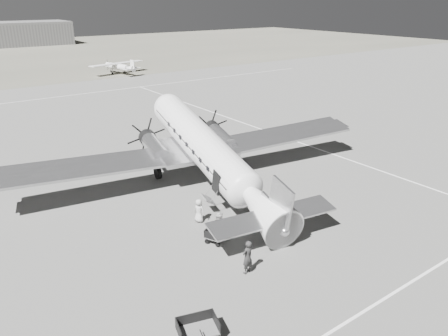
# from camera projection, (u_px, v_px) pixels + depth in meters

# --- Properties ---
(ground) EXTENTS (260.00, 260.00, 0.00)m
(ground) POSITION_uv_depth(u_px,v_px,m) (232.00, 190.00, 31.66)
(ground) COLOR slate
(ground) RESTS_ON ground
(taxi_line_near) EXTENTS (60.00, 0.15, 0.01)m
(taxi_line_near) POSITION_uv_depth(u_px,v_px,m) (405.00, 286.00, 21.10)
(taxi_line_near) COLOR white
(taxi_line_near) RESTS_ON ground
(taxi_line_right) EXTENTS (0.15, 80.00, 0.01)m
(taxi_line_right) POSITION_uv_depth(u_px,v_px,m) (341.00, 157.00, 38.22)
(taxi_line_right) COLOR white
(taxi_line_right) RESTS_ON ground
(taxi_line_horizon) EXTENTS (90.00, 0.15, 0.01)m
(taxi_line_horizon) POSITION_uv_depth(u_px,v_px,m) (62.00, 96.00, 61.82)
(taxi_line_horizon) COLOR white
(taxi_line_horizon) RESTS_ON ground
(dc3_airliner) EXTENTS (31.35, 23.93, 5.48)m
(dc3_airliner) POSITION_uv_depth(u_px,v_px,m) (208.00, 153.00, 31.01)
(dc3_airliner) COLOR #B9B9BC
(dc3_airliner) RESTS_ON ground
(light_plane_right) EXTENTS (12.52, 10.95, 2.26)m
(light_plane_right) POSITION_uv_depth(u_px,v_px,m) (119.00, 68.00, 79.50)
(light_plane_right) COLOR white
(light_plane_right) RESTS_ON ground
(baggage_cart_near) EXTENTS (1.90, 1.66, 0.89)m
(baggage_cart_near) POSITION_uv_depth(u_px,v_px,m) (218.00, 234.00, 24.90)
(baggage_cart_near) COLOR #5D5D5D
(baggage_cart_near) RESTS_ON ground
(baggage_cart_far) EXTENTS (1.99, 1.65, 0.97)m
(baggage_cart_far) POSITION_uv_depth(u_px,v_px,m) (198.00, 330.00, 17.61)
(baggage_cart_far) COLOR #5D5D5D
(baggage_cart_far) RESTS_ON ground
(ground_crew) EXTENTS (0.72, 0.52, 1.82)m
(ground_crew) POSITION_uv_depth(u_px,v_px,m) (247.00, 257.00, 21.81)
(ground_crew) COLOR #282828
(ground_crew) RESTS_ON ground
(ramp_agent) EXTENTS (1.01, 1.13, 1.90)m
(ramp_agent) POSITION_uv_depth(u_px,v_px,m) (220.00, 228.00, 24.51)
(ramp_agent) COLOR beige
(ramp_agent) RESTS_ON ground
(passenger) EXTENTS (0.72, 0.87, 1.52)m
(passenger) POSITION_uv_depth(u_px,v_px,m) (199.00, 211.00, 26.91)
(passenger) COLOR beige
(passenger) RESTS_ON ground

